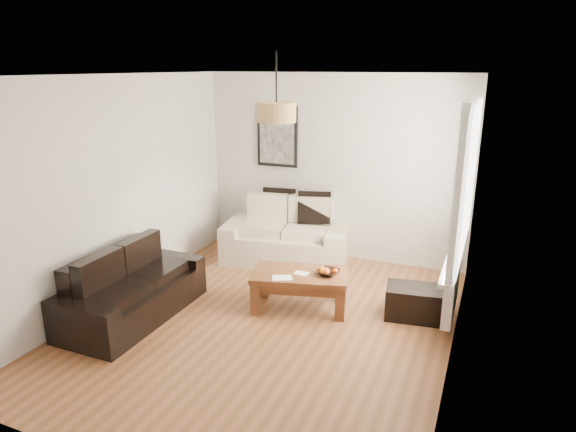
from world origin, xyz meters
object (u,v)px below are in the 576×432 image
at_px(loveseat_cream, 286,232).
at_px(ottoman, 415,302).
at_px(sofa_leather, 132,286).
at_px(coffee_table, 300,290).

distance_m(loveseat_cream, ottoman, 2.23).
height_order(loveseat_cream, sofa_leather, loveseat_cream).
distance_m(loveseat_cream, sofa_leather, 2.38).
relative_size(sofa_leather, coffee_table, 1.58).
bearing_deg(loveseat_cream, ottoman, -37.24).
height_order(sofa_leather, ottoman, sofa_leather).
xyz_separation_m(coffee_table, ottoman, (1.25, 0.29, -0.04)).
height_order(loveseat_cream, ottoman, loveseat_cream).
xyz_separation_m(loveseat_cream, coffee_table, (0.72, -1.31, -0.21)).
bearing_deg(loveseat_cream, sofa_leather, -122.38).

